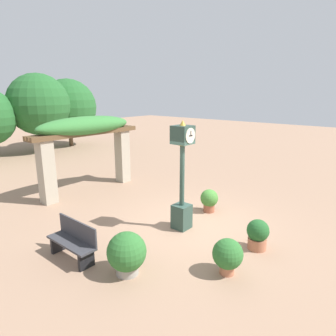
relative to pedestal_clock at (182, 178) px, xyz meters
name	(u,v)px	position (x,y,z in m)	size (l,w,h in m)	color
ground_plane	(192,225)	(0.33, -0.14, -1.46)	(60.00, 60.00, 0.00)	#9E7A60
pedestal_clock	(182,178)	(0.00, 0.00, 0.00)	(0.48, 0.53, 3.04)	#2D473D
pergola	(87,135)	(0.33, 4.74, 0.73)	(4.47, 1.06, 2.88)	#A89E89
potted_plant_near_left	(209,200)	(1.51, 0.05, -1.05)	(0.56, 0.56, 0.74)	#9E563D
potted_plant_near_right	(127,253)	(-2.49, -0.46, -0.97)	(0.83, 0.83, 0.93)	gray
potted_plant_far_left	(258,234)	(0.27, -2.13, -1.07)	(0.54, 0.54, 0.76)	#B26B4C
potted_plant_far_right	(228,255)	(-1.13, -2.08, -1.02)	(0.65, 0.65, 0.79)	#B26B4C
park_bench	(73,241)	(-2.86, 0.93, -1.03)	(0.42, 1.40, 0.89)	#38383D
tree_line	(5,110)	(1.24, 13.93, 1.25)	(13.62, 4.58, 4.87)	brown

